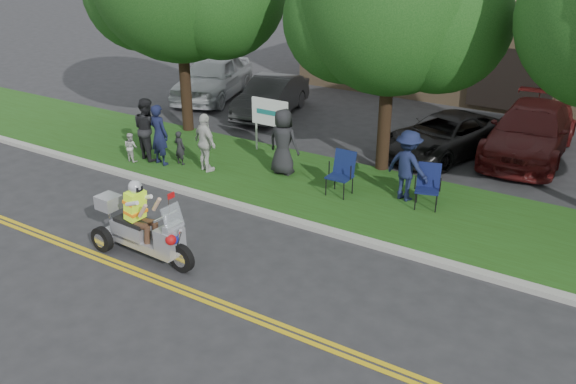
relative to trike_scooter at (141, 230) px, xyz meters
The scene contains 22 objects.
ground 1.84m from the trike_scooter, ahead, with size 120.00×120.00×0.00m, color #28282B.
centerline_near 1.95m from the trike_scooter, 20.50° to the right, with size 60.00×0.10×0.01m, color gold.
centerline_far 1.90m from the trike_scooter, 15.75° to the right, with size 60.00×0.10×0.01m, color gold.
curb 3.49m from the trike_scooter, 59.67° to the left, with size 60.00×0.25×0.12m, color #A8A89E.
grass_verge 5.44m from the trike_scooter, 71.24° to the left, with size 60.00×4.00×0.10m, color #224813.
commercial_building 19.32m from the trike_scooter, 78.80° to the left, with size 18.00×8.20×4.00m.
tree_mid 8.44m from the trike_scooter, 72.23° to the left, with size 5.88×4.80×7.05m.
business_sign 6.66m from the trike_scooter, 100.06° to the left, with size 1.25×0.06×1.75m.
trike_scooter is the anchor object (origin of this frame).
lawn_chair_a 5.40m from the trike_scooter, 67.12° to the left, with size 0.59×0.61×1.12m.
lawn_chair_b 6.85m from the trike_scooter, 52.04° to the left, with size 0.70×0.72×1.06m.
spectator_adult_left 5.22m from the trike_scooter, 128.97° to the left, with size 0.64×0.42×1.75m, color #131837.
spectator_adult_mid 5.72m from the trike_scooter, 132.71° to the left, with size 0.88×0.69×1.81m, color black.
spectator_adult_right 4.70m from the trike_scooter, 112.81° to the left, with size 0.96×0.40×1.64m, color silver.
spectator_chair_a 6.60m from the trike_scooter, 56.57° to the left, with size 1.16×0.66×1.79m, color #181F43.
spectator_chair_b 5.33m from the trike_scooter, 88.90° to the left, with size 0.89×0.58×1.83m, color black.
child_left 5.14m from the trike_scooter, 122.75° to the left, with size 0.36×0.24×0.99m, color black.
child_right 5.59m from the trike_scooter, 137.91° to the left, with size 0.41×0.32×0.85m, color beige.
parked_car_far_left 12.89m from the trike_scooter, 122.18° to the left, with size 2.02×5.02×1.71m, color silver.
parked_car_left 10.79m from the trike_scooter, 109.33° to the left, with size 1.47×4.21×1.39m, color #2D2D2F.
parked_car_mid 9.95m from the trike_scooter, 70.98° to the left, with size 2.04×4.42×1.23m, color black.
parked_car_right 12.00m from the trike_scooter, 63.10° to the left, with size 2.15×5.30×1.54m, color #4B1111.
Camera 1 is at (6.89, -7.80, 6.39)m, focal length 38.00 mm.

